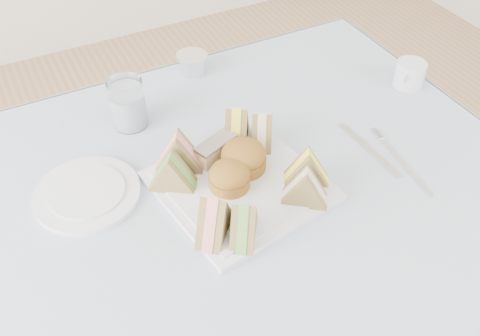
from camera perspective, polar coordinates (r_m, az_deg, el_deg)
name	(u,v)px	position (r m, az deg, el deg)	size (l,w,h in m)	color
table	(265,324)	(1.23, 2.73, -16.32)	(0.90, 0.90, 0.74)	brown
tablecloth	(273,212)	(0.93, 3.49, -4.72)	(1.02, 1.02, 0.01)	silver
serving_plate	(240,186)	(0.96, 0.00, -1.90)	(0.27, 0.27, 0.01)	silver
sandwich_fl_a	(214,215)	(0.85, -2.79, -5.04)	(0.09, 0.04, 0.08)	#947D4F
sandwich_fl_b	(244,220)	(0.85, 0.42, -5.58)	(0.08, 0.04, 0.07)	#947D4F
sandwich_fr_a	(307,166)	(0.94, 7.18, 0.18)	(0.08, 0.04, 0.07)	#947D4F
sandwich_fr_b	(305,186)	(0.91, 7.00, -1.88)	(0.08, 0.04, 0.07)	#947D4F
sandwich_bl_a	(172,171)	(0.93, -7.26, -0.29)	(0.08, 0.04, 0.07)	#947D4F
sandwich_bl_b	(178,151)	(0.96, -6.59, 1.80)	(0.09, 0.04, 0.08)	#947D4F
sandwich_br_a	(262,129)	(1.01, 2.34, 4.22)	(0.08, 0.04, 0.07)	#947D4F
sandwich_br_b	(237,125)	(1.02, -0.35, 4.62)	(0.09, 0.04, 0.08)	#947D4F
scone_left	(230,176)	(0.93, -1.13, -0.90)	(0.07, 0.07, 0.05)	#A86F2E
scone_right	(243,157)	(0.96, 0.37, 1.21)	(0.08, 0.08, 0.06)	#A86F2E
pastry_slice	(216,150)	(0.99, -2.57, 1.98)	(0.09, 0.03, 0.04)	beige
side_plate	(87,194)	(0.98, -15.98, -2.65)	(0.19, 0.19, 0.01)	silver
water_glass	(128,103)	(1.09, -11.89, 6.75)	(0.07, 0.07, 0.10)	white
tea_strainer	(192,64)	(1.25, -5.11, 10.99)	(0.07, 0.07, 0.04)	silver
knife	(369,150)	(1.07, 13.61, 1.91)	(0.01, 0.18, 0.00)	silver
fork	(405,166)	(1.05, 17.21, 0.16)	(0.01, 0.17, 0.00)	silver
creamer_jug	(410,74)	(1.25, 17.65, 9.52)	(0.07, 0.07, 0.06)	silver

